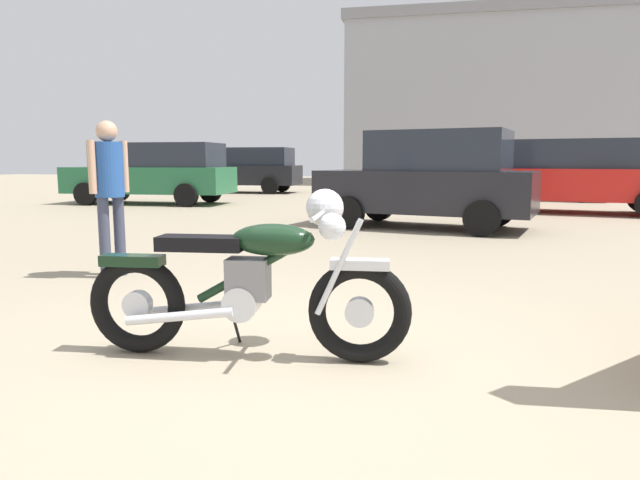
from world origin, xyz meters
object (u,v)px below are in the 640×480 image
at_px(white_estate_far, 581,173).
at_px(pale_sedan_back, 153,171).
at_px(bystander, 109,182).
at_px(blue_hatchback_right, 242,168).
at_px(vintage_motorcycle, 255,281).
at_px(silver_sedan_mid, 536,170).
at_px(dark_sedan_left, 430,178).

xyz_separation_m(white_estate_far, pale_sedan_back, (-11.41, -0.19, 0.00)).
relative_size(bystander, blue_hatchback_right, 0.35).
bearing_deg(pale_sedan_back, bystander, 114.75).
relative_size(vintage_motorcycle, bystander, 1.25).
xyz_separation_m(pale_sedan_back, silver_sedan_mid, (10.84, 4.97, 0.00)).
bearing_deg(bystander, dark_sedan_left, 84.05).
height_order(bystander, pale_sedan_back, pale_sedan_back).
bearing_deg(pale_sedan_back, blue_hatchback_right, -96.01).
height_order(white_estate_far, silver_sedan_mid, same).
relative_size(dark_sedan_left, blue_hatchback_right, 0.86).
distance_m(vintage_motorcycle, blue_hatchback_right, 18.90).
bearing_deg(vintage_motorcycle, bystander, 133.28).
height_order(bystander, dark_sedan_left, dark_sedan_left).
height_order(pale_sedan_back, dark_sedan_left, dark_sedan_left).
bearing_deg(white_estate_far, dark_sedan_left, 59.57).
bearing_deg(bystander, pale_sedan_back, 141.78).
xyz_separation_m(vintage_motorcycle, silver_sedan_mid, (3.17, 16.18, 0.45)).
height_order(pale_sedan_back, blue_hatchback_right, same).
height_order(white_estate_far, dark_sedan_left, dark_sedan_left).
relative_size(pale_sedan_back, dark_sedan_left, 1.17).
relative_size(white_estate_far, pale_sedan_back, 1.02).
distance_m(vintage_motorcycle, white_estate_far, 12.01).
relative_size(bystander, dark_sedan_left, 0.40).
relative_size(vintage_motorcycle, dark_sedan_left, 0.50).
bearing_deg(bystander, silver_sedan_mid, 90.88).
relative_size(vintage_motorcycle, blue_hatchback_right, 0.43).
bearing_deg(vintage_motorcycle, blue_hatchback_right, 105.38).
xyz_separation_m(silver_sedan_mid, blue_hatchback_right, (-10.70, 1.15, 0.00)).
bearing_deg(blue_hatchback_right, vintage_motorcycle, 109.54).
height_order(white_estate_far, blue_hatchback_right, same).
height_order(vintage_motorcycle, blue_hatchback_right, blue_hatchback_right).
height_order(vintage_motorcycle, dark_sedan_left, dark_sedan_left).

